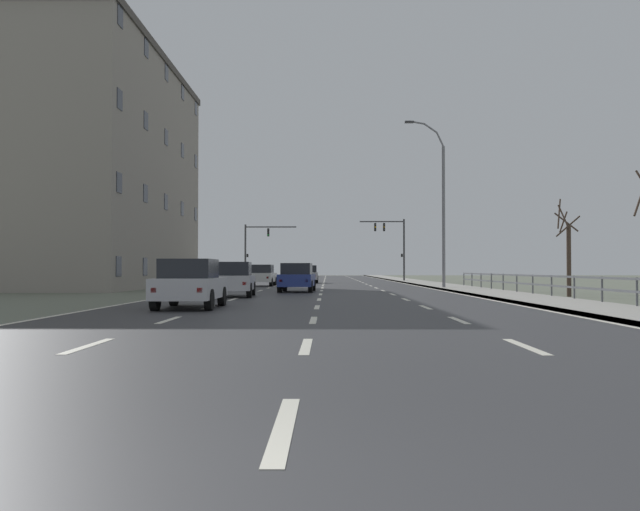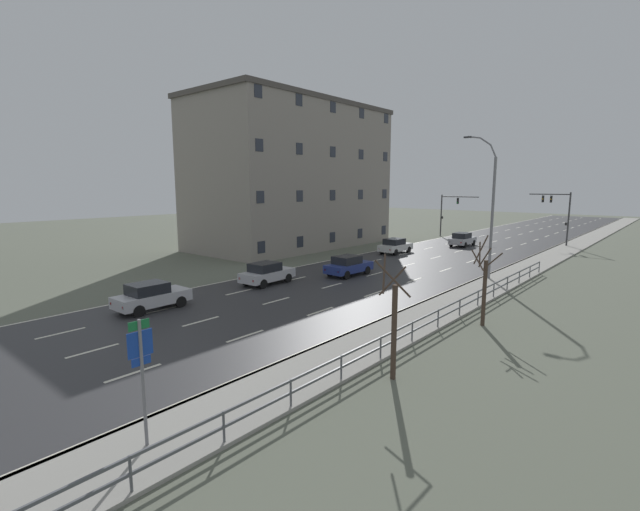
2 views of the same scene
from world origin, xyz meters
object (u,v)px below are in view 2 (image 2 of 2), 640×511
object	(u,v)px
brick_building	(293,176)
highway_sign	(142,367)
car_mid_centre	(348,265)
car_far_left	(151,296)
street_lamp_midground	(490,210)
car_near_right	(462,239)
traffic_signal_left	(448,209)
traffic_signal_right	(559,210)
car_distant	(267,273)
car_near_left	(395,246)

from	to	relation	value
brick_building	highway_sign	bearing A→B (deg)	-51.82
car_mid_centre	car_far_left	world-z (taller)	same
street_lamp_midground	car_near_right	xyz separation A→B (m)	(-8.85, 16.69, -4.38)
street_lamp_midground	highway_sign	world-z (taller)	street_lamp_midground
car_far_left	brick_building	bearing A→B (deg)	116.53
traffic_signal_left	car_mid_centre	bearing A→B (deg)	-79.49
street_lamp_midground	traffic_signal_right	world-z (taller)	street_lamp_midground
traffic_signal_left	car_near_right	world-z (taller)	traffic_signal_left
car_mid_centre	brick_building	bearing A→B (deg)	149.44
car_near_right	car_far_left	xyz separation A→B (m)	(-2.60, -37.16, 0.00)
traffic_signal_right	car_mid_centre	bearing A→B (deg)	-105.44
traffic_signal_left	car_distant	size ratio (longest dim) A/B	1.37
traffic_signal_left	brick_building	bearing A→B (deg)	-116.09
street_lamp_midground	highway_sign	xyz separation A→B (m)	(0.95, -27.54, -2.89)
car_near_right	car_far_left	bearing A→B (deg)	-94.50
traffic_signal_right	highway_sign	bearing A→B (deg)	-88.29
car_near_right	car_distant	world-z (taller)	same
traffic_signal_right	car_far_left	size ratio (longest dim) A/B	1.51
highway_sign	traffic_signal_right	distance (m)	51.64
car_far_left	car_near_left	xyz separation A→B (m)	(-0.44, 27.25, 0.00)
street_lamp_midground	brick_building	size ratio (longest dim) A/B	0.45
traffic_signal_right	brick_building	world-z (taller)	brick_building
traffic_signal_left	car_near_right	size ratio (longest dim) A/B	1.39
traffic_signal_right	brick_building	distance (m)	30.92
car_mid_centre	car_near_left	world-z (taller)	same
car_near_left	brick_building	bearing A→B (deg)	-168.04
traffic_signal_right	car_mid_centre	world-z (taller)	traffic_signal_right
traffic_signal_right	brick_building	bearing A→B (deg)	-140.47
car_near_left	traffic_signal_left	bearing A→B (deg)	99.43
car_near_right	brick_building	distance (m)	20.93
car_near_right	brick_building	bearing A→B (deg)	-142.17
car_near_right	car_far_left	size ratio (longest dim) A/B	1.00
street_lamp_midground	car_near_right	size ratio (longest dim) A/B	2.57
street_lamp_midground	highway_sign	bearing A→B (deg)	-88.02
car_distant	car_far_left	distance (m)	8.74
traffic_signal_right	traffic_signal_left	world-z (taller)	traffic_signal_right
car_far_left	car_mid_centre	bearing A→B (deg)	79.18
highway_sign	brick_building	distance (m)	41.18
traffic_signal_right	car_near_left	size ratio (longest dim) A/B	1.49
car_near_left	car_distant	bearing A→B (deg)	-86.76
traffic_signal_left	car_distant	xyz separation A→B (m)	(3.01, -36.43, -2.99)
traffic_signal_left	car_near_left	xyz separation A→B (m)	(2.47, -17.93, -2.99)
car_mid_centre	traffic_signal_right	bearing A→B (deg)	76.95
car_near_right	highway_sign	bearing A→B (deg)	-78.00
traffic_signal_right	brick_building	size ratio (longest dim) A/B	0.26
car_distant	car_far_left	bearing A→B (deg)	-93.54
car_mid_centre	car_near_left	size ratio (longest dim) A/B	1.01
brick_building	traffic_signal_right	bearing A→B (deg)	39.53
brick_building	car_distant	bearing A→B (deg)	-51.54
street_lamp_midground	car_distant	size ratio (longest dim) A/B	2.53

